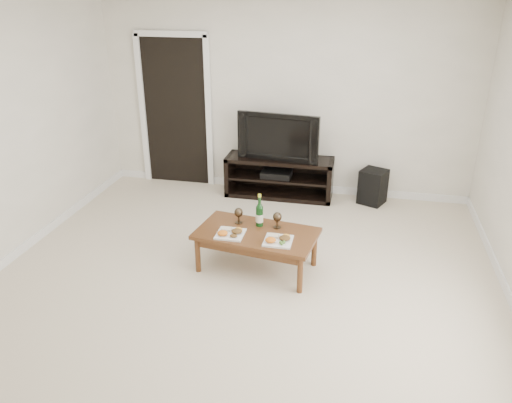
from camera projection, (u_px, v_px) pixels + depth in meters
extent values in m
plane|color=beige|center=(236.00, 297.00, 4.68)|extent=(5.50, 5.50, 0.00)
cube|color=beige|center=(286.00, 98.00, 6.64)|extent=(5.00, 0.04, 2.60)
cube|color=black|center=(176.00, 113.00, 7.01)|extent=(0.90, 0.02, 2.05)
cube|color=black|center=(279.00, 177.00, 6.81)|extent=(1.45, 0.45, 0.55)
imported|color=black|center=(280.00, 135.00, 6.57)|extent=(1.10, 0.27, 0.63)
cube|color=black|center=(277.00, 174.00, 6.78)|extent=(0.40, 0.30, 0.08)
cube|color=black|center=(373.00, 187.00, 6.60)|extent=(0.41, 0.41, 0.46)
cube|color=#563418|center=(257.00, 250.00, 5.08)|extent=(1.28, 0.82, 0.42)
cube|color=white|center=(230.00, 232.00, 4.93)|extent=(0.27, 0.27, 0.07)
cube|color=white|center=(278.00, 239.00, 4.79)|extent=(0.27, 0.27, 0.07)
cylinder|color=#0E3411|center=(259.00, 210.00, 5.06)|extent=(0.07, 0.07, 0.35)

